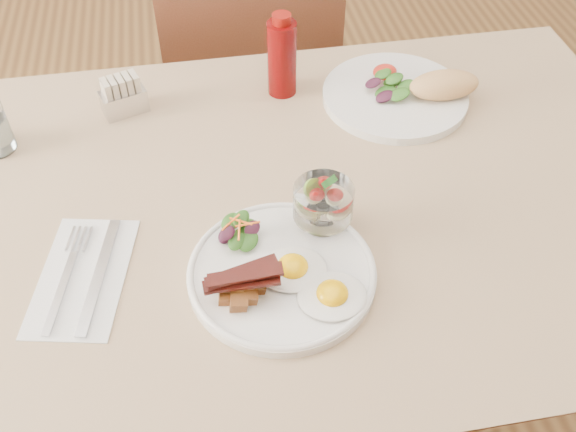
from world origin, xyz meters
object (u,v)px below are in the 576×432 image
object	(u,v)px
table	(296,232)
sugar_caddy	(123,97)
main_plate	(282,274)
second_plate	(406,92)
ketchup_bottle	(282,57)
chair_far	(250,83)
hot_sauce_bottle	(284,59)
fruit_cup	(323,202)

from	to	relation	value
table	sugar_caddy	world-z (taller)	sugar_caddy
main_plate	second_plate	bearing A→B (deg)	51.46
ketchup_bottle	sugar_caddy	world-z (taller)	ketchup_bottle
second_plate	sugar_caddy	bearing A→B (deg)	173.86
main_plate	ketchup_bottle	xyz separation A→B (m)	(0.08, 0.46, 0.07)
sugar_caddy	table	bearing A→B (deg)	-64.48
table	chair_far	distance (m)	0.68
hot_sauce_bottle	sugar_caddy	size ratio (longest dim) A/B	1.57
table	sugar_caddy	distance (m)	0.42
chair_far	main_plate	distance (m)	0.86
hot_sauce_bottle	fruit_cup	bearing A→B (deg)	-91.10
fruit_cup	sugar_caddy	bearing A→B (deg)	129.31
main_plate	second_plate	size ratio (longest dim) A/B	0.93
table	hot_sauce_bottle	world-z (taller)	hot_sauce_bottle
main_plate	fruit_cup	world-z (taller)	fruit_cup
main_plate	fruit_cup	bearing A→B (deg)	45.23
main_plate	second_plate	distance (m)	0.50
ketchup_bottle	chair_far	bearing A→B (deg)	94.07
second_plate	hot_sauce_bottle	bearing A→B (deg)	161.74
main_plate	chair_far	bearing A→B (deg)	86.34
sugar_caddy	second_plate	bearing A→B (deg)	-25.04
second_plate	hot_sauce_bottle	distance (m)	0.25
fruit_cup	main_plate	bearing A→B (deg)	-134.77
second_plate	chair_far	bearing A→B (deg)	120.77
fruit_cup	second_plate	size ratio (longest dim) A/B	0.31
chair_far	second_plate	size ratio (longest dim) A/B	3.10
chair_far	sugar_caddy	distance (m)	0.54
chair_far	table	bearing A→B (deg)	-90.00
fruit_cup	second_plate	bearing A→B (deg)	53.20
chair_far	second_plate	xyz separation A→B (m)	(0.26, -0.44, 0.25)
ketchup_bottle	sugar_caddy	xyz separation A→B (m)	(-0.31, -0.01, -0.05)
second_plate	sugar_caddy	size ratio (longest dim) A/B	3.22
table	hot_sauce_bottle	bearing A→B (deg)	84.06
table	second_plate	xyz separation A→B (m)	(0.26, 0.23, 0.11)
table	ketchup_bottle	size ratio (longest dim) A/B	7.95
chair_far	fruit_cup	bearing A→B (deg)	-88.16
table	main_plate	world-z (taller)	main_plate
second_plate	hot_sauce_bottle	xyz separation A→B (m)	(-0.23, 0.08, 0.05)
chair_far	hot_sauce_bottle	size ratio (longest dim) A/B	6.33
chair_far	sugar_caddy	xyz separation A→B (m)	(-0.28, -0.38, 0.26)
table	main_plate	xyz separation A→B (m)	(-0.05, -0.16, 0.10)
table	sugar_caddy	size ratio (longest dim) A/B	14.24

